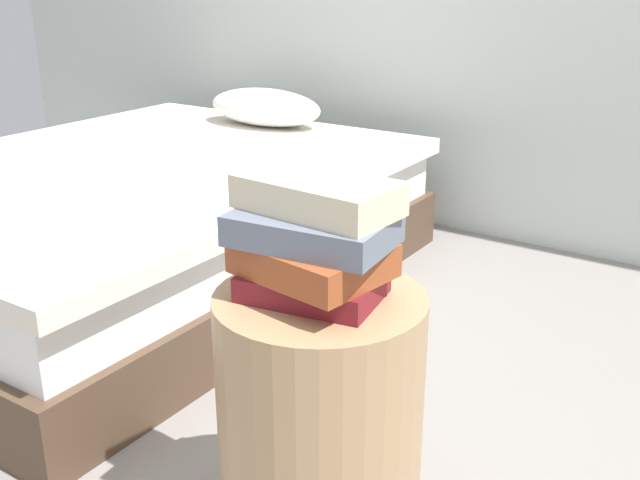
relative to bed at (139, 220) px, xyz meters
name	(u,v)px	position (x,y,z in m)	size (l,w,h in m)	color
bed	(139,220)	(0.00, 0.00, 0.00)	(1.55, 2.02, 0.62)	#4C3828
side_table	(320,424)	(1.33, -0.76, 0.04)	(0.40, 0.40, 0.55)	tan
book_maroon	(313,285)	(1.32, -0.77, 0.34)	(0.25, 0.17, 0.05)	maroon
book_rust	(313,258)	(1.32, -0.77, 0.40)	(0.25, 0.20, 0.06)	#994723
book_slate	(313,229)	(1.33, -0.78, 0.46)	(0.28, 0.18, 0.06)	slate
book_cream	(317,195)	(1.32, -0.76, 0.51)	(0.29, 0.16, 0.06)	beige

